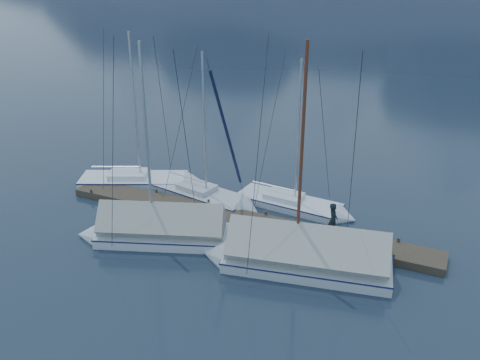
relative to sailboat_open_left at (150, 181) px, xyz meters
name	(u,v)px	position (x,y,z in m)	size (l,w,h in m)	color
ground	(221,244)	(6.35, -4.10, -0.16)	(1000.00, 1000.00, 0.00)	black
dock	(240,221)	(6.35, -2.10, -0.05)	(18.00, 1.50, 0.54)	#382D23
mooring_posts	(230,215)	(5.85, -2.10, 0.19)	(15.12, 1.52, 0.35)	#382D23
sailboat_open_left	(150,181)	(0.00, 0.00, 0.00)	(6.89, 4.44, 8.86)	white
sailboat_open_mid	(213,199)	(4.15, -0.55, -0.01)	(6.42, 3.02, 8.19)	silver
sailboat_open_right	(303,207)	(8.56, 0.45, -0.02)	(6.18, 2.59, 8.00)	silver
sailboat_covered_near	(292,256)	(9.73, -4.56, 0.33)	(7.84, 3.68, 9.81)	silver
sailboat_covered_far	(151,231)	(3.44, -5.06, 0.30)	(6.93, 4.10, 9.32)	silver
person	(333,221)	(10.69, -2.18, 0.98)	(0.58, 0.38, 1.59)	black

